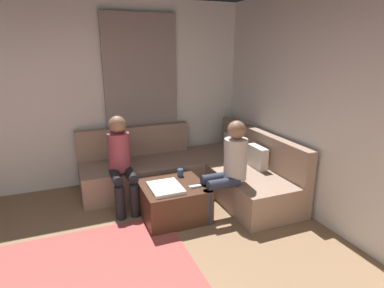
% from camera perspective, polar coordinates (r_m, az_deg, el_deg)
% --- Properties ---
extents(wall_left, '(0.12, 6.00, 2.70)m').
position_cam_1_polar(wall_left, '(4.97, -24.00, 7.53)').
color(wall_left, silver).
rests_on(wall_left, ground_plane).
extents(curtain_panel, '(0.06, 1.10, 2.50)m').
position_cam_1_polar(curtain_panel, '(5.01, -8.81, 7.67)').
color(curtain_panel, gray).
rests_on(curtain_panel, ground_plane).
extents(sectional_couch, '(2.10, 2.55, 0.87)m').
position_cam_1_polar(sectional_couch, '(4.74, 0.73, -4.83)').
color(sectional_couch, '#9E7F6B').
rests_on(sectional_couch, ground_plane).
extents(ottoman, '(0.76, 0.76, 0.42)m').
position_cam_1_polar(ottoman, '(4.05, -3.39, -9.87)').
color(ottoman, '#4C2D1E').
rests_on(ottoman, ground_plane).
extents(folded_blanket, '(0.44, 0.36, 0.04)m').
position_cam_1_polar(folded_blanket, '(3.83, -4.67, -7.70)').
color(folded_blanket, white).
rests_on(folded_blanket, ottoman).
extents(coffee_mug, '(0.08, 0.08, 0.10)m').
position_cam_1_polar(coffee_mug, '(4.19, -2.08, -5.06)').
color(coffee_mug, '#334C72').
rests_on(coffee_mug, ottoman).
extents(game_remote, '(0.05, 0.15, 0.02)m').
position_cam_1_polar(game_remote, '(3.87, 0.54, -7.50)').
color(game_remote, white).
rests_on(game_remote, ottoman).
extents(person_on_couch_back, '(0.30, 0.60, 1.20)m').
position_cam_1_polar(person_on_couch_back, '(3.91, 6.39, -3.81)').
color(person_on_couch_back, '#2D3347').
rests_on(person_on_couch_back, ground_plane).
extents(person_on_couch_side, '(0.60, 0.30, 1.20)m').
position_cam_1_polar(person_on_couch_side, '(4.19, -12.44, -2.68)').
color(person_on_couch_side, black).
rests_on(person_on_couch_side, ground_plane).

